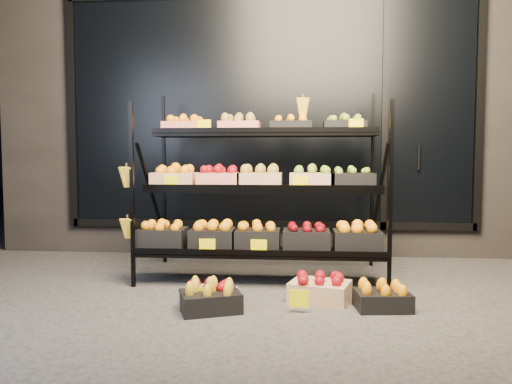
# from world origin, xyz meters

# --- Properties ---
(ground) EXTENTS (24.00, 24.00, 0.00)m
(ground) POSITION_xyz_m (0.00, 0.00, 0.00)
(ground) COLOR #514F4C
(ground) RESTS_ON ground
(building) EXTENTS (6.00, 2.08, 3.50)m
(building) POSITION_xyz_m (0.00, 2.59, 1.75)
(building) COLOR #2D2826
(building) RESTS_ON ground
(display_rack) EXTENTS (2.18, 1.02, 1.71)m
(display_rack) POSITION_xyz_m (-0.02, 0.60, 0.79)
(display_rack) COLOR black
(display_rack) RESTS_ON ground
(tag_floor_a) EXTENTS (0.13, 0.01, 0.12)m
(tag_floor_a) POSITION_xyz_m (-0.31, -0.40, 0.06)
(tag_floor_a) COLOR #FFEB00
(tag_floor_a) RESTS_ON ground
(tag_floor_b) EXTENTS (0.13, 0.01, 0.12)m
(tag_floor_b) POSITION_xyz_m (0.32, -0.40, 0.06)
(tag_floor_b) COLOR #FFEB00
(tag_floor_b) RESTS_ON ground
(floor_crate_left) EXTENTS (0.39, 0.32, 0.19)m
(floor_crate_left) POSITION_xyz_m (-0.32, -0.29, 0.09)
(floor_crate_left) COLOR tan
(floor_crate_left) RESTS_ON ground
(floor_crate_midleft) EXTENTS (0.48, 0.42, 0.20)m
(floor_crate_midleft) POSITION_xyz_m (-0.28, -0.41, 0.09)
(floor_crate_midleft) COLOR black
(floor_crate_midleft) RESTS_ON ground
(floor_crate_midright) EXTENTS (0.49, 0.42, 0.21)m
(floor_crate_midright) POSITION_xyz_m (0.48, -0.10, 0.10)
(floor_crate_midright) COLOR tan
(floor_crate_midright) RESTS_ON ground
(floor_crate_right) EXTENTS (0.40, 0.31, 0.19)m
(floor_crate_right) POSITION_xyz_m (0.90, -0.27, 0.09)
(floor_crate_right) COLOR black
(floor_crate_right) RESTS_ON ground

